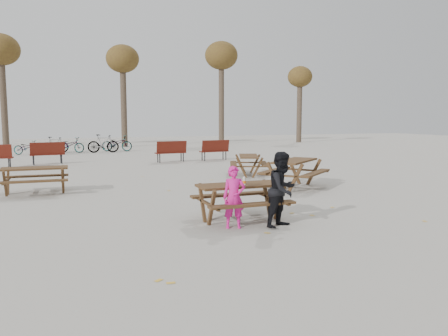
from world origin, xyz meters
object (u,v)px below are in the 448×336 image
object	(u,v)px
soda_bottle	(244,181)
adult	(283,189)
food_tray	(240,183)
picnic_table_north	(35,181)
picnic_table_east	(295,174)
main_picnic_table	(241,193)
child	(234,197)
picnic_table_far	(249,165)

from	to	relation	value
soda_bottle	adult	size ratio (longest dim) A/B	0.11
food_tray	picnic_table_north	bearing A→B (deg)	129.53
adult	picnic_table_east	world-z (taller)	adult
adult	main_picnic_table	bearing A→B (deg)	99.23
main_picnic_table	adult	size ratio (longest dim) A/B	1.21
picnic_table_east	adult	bearing A→B (deg)	-162.22
main_picnic_table	soda_bottle	size ratio (longest dim) A/B	10.59
main_picnic_table	child	bearing A→B (deg)	-125.02
soda_bottle	picnic_table_far	world-z (taller)	soda_bottle
soda_bottle	picnic_table_east	world-z (taller)	soda_bottle
food_tray	child	world-z (taller)	child
adult	picnic_table_north	world-z (taller)	adult
child	picnic_table_north	xyz separation A→B (m)	(-3.82, 5.51, -0.23)
main_picnic_table	adult	bearing A→B (deg)	-53.31
child	picnic_table_far	world-z (taller)	child
main_picnic_table	soda_bottle	world-z (taller)	soda_bottle
food_tray	soda_bottle	xyz separation A→B (m)	(0.04, -0.10, 0.05)
picnic_table_north	picnic_table_far	distance (m)	7.46
main_picnic_table	food_tray	distance (m)	0.21
soda_bottle	picnic_table_north	world-z (taller)	soda_bottle
food_tray	picnic_table_far	world-z (taller)	food_tray
main_picnic_table	child	size ratio (longest dim) A/B	1.48
soda_bottle	picnic_table_east	distance (m)	4.78
adult	child	bearing A→B (deg)	138.06
main_picnic_table	picnic_table_far	world-z (taller)	main_picnic_table
soda_bottle	picnic_table_far	xyz separation A→B (m)	(3.09, 6.74, -0.48)
food_tray	child	distance (m)	0.61
soda_bottle	adult	distance (m)	0.84
picnic_table_far	food_tray	bearing A→B (deg)	175.92
food_tray	picnic_table_east	distance (m)	4.73
adult	soda_bottle	bearing A→B (deg)	104.19
main_picnic_table	picnic_table_east	distance (m)	4.67
adult	picnic_table_far	xyz separation A→B (m)	(2.53, 7.36, -0.37)
picnic_table_north	child	bearing A→B (deg)	-53.62
main_picnic_table	adult	world-z (taller)	adult
soda_bottle	adult	xyz separation A→B (m)	(0.55, -0.62, -0.10)
food_tray	main_picnic_table	bearing A→B (deg)	54.10
picnic_table_far	child	bearing A→B (deg)	175.20
picnic_table_north	main_picnic_table	bearing A→B (deg)	-48.37
child	adult	bearing A→B (deg)	1.23
child	picnic_table_far	distance (m)	7.92
soda_bottle	picnic_table_north	bearing A→B (deg)	129.30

